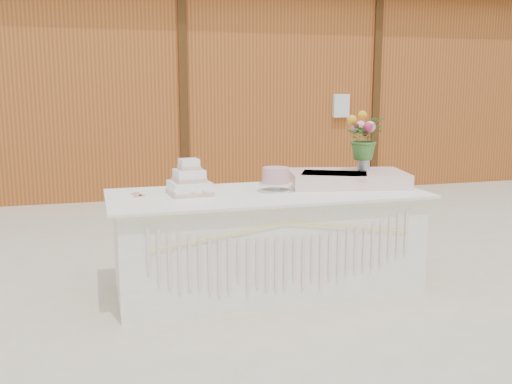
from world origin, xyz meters
TOP-DOWN VIEW (x-y plane):
  - ground at (0.00, 0.00)m, footprint 80.00×80.00m
  - barn at (-0.01, 5.99)m, footprint 12.60×4.60m
  - cake_table at (0.00, -0.00)m, footprint 2.40×1.00m
  - wedding_cake at (-0.58, 0.07)m, footprint 0.33×0.33m
  - pink_cake_stand at (0.08, 0.01)m, footprint 0.26×0.26m
  - satin_runner at (0.72, 0.11)m, footprint 1.02×0.72m
  - flower_vase at (0.87, 0.13)m, footprint 0.10×0.10m
  - bouquet at (0.87, 0.13)m, footprint 0.38×0.35m
  - loose_flowers at (-0.98, 0.12)m, footprint 0.18×0.35m

SIDE VIEW (x-z plane):
  - ground at x=0.00m, z-range 0.00..0.00m
  - cake_table at x=0.00m, z-range 0.00..0.77m
  - loose_flowers at x=-0.98m, z-range 0.77..0.79m
  - satin_runner at x=0.72m, z-range 0.77..0.89m
  - wedding_cake at x=-0.58m, z-range 0.73..1.00m
  - pink_cake_stand at x=0.08m, z-range 0.78..0.97m
  - flower_vase at x=0.87m, z-range 0.89..1.03m
  - bouquet at x=0.87m, z-range 1.03..1.38m
  - barn at x=-0.01m, z-range 0.03..3.33m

